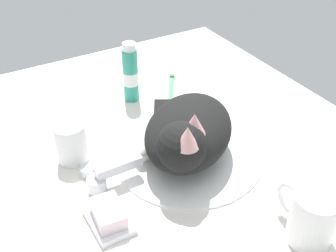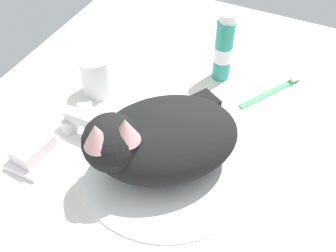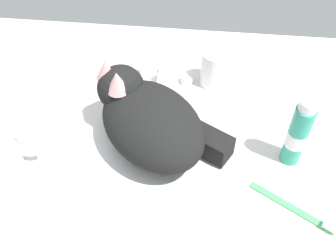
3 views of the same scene
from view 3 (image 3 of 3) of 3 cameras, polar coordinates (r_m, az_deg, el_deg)
The scene contains 9 objects.
ground_plane at distance 76.79cm, azimuth -2.15°, elevation -3.82°, with size 110.00×82.50×3.00cm, color silver.
sink_basin at distance 75.28cm, azimuth -2.19°, elevation -2.89°, with size 30.00×30.00×0.91cm, color white.
faucet at distance 86.74cm, azimuth -0.60°, elevation 7.07°, with size 13.01×10.83×5.00cm.
cat at distance 71.29cm, azimuth -2.86°, elevation 1.18°, with size 29.30×28.33×14.54cm.
rinse_cup at distance 86.91cm, azimuth 6.86°, elevation 8.48°, with size 6.17×6.17×8.39cm.
soap_dish at distance 91.12cm, azimuth -5.68°, elevation 7.81°, with size 9.00×6.40×1.20cm, color white.
soap_bar at distance 89.89cm, azimuth -5.77°, elevation 8.77°, with size 6.94×4.62×2.72cm, color silver.
toothpaste_bottle at distance 72.11cm, azimuth 18.61°, elevation -1.25°, with size 3.74×3.74×14.90cm.
toothbrush at distance 70.48cm, azimuth 18.44°, elevation -11.58°, with size 13.92×9.21×1.60cm.
Camera 3 is at (8.06, -47.51, 58.28)cm, focal length 41.34 mm.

